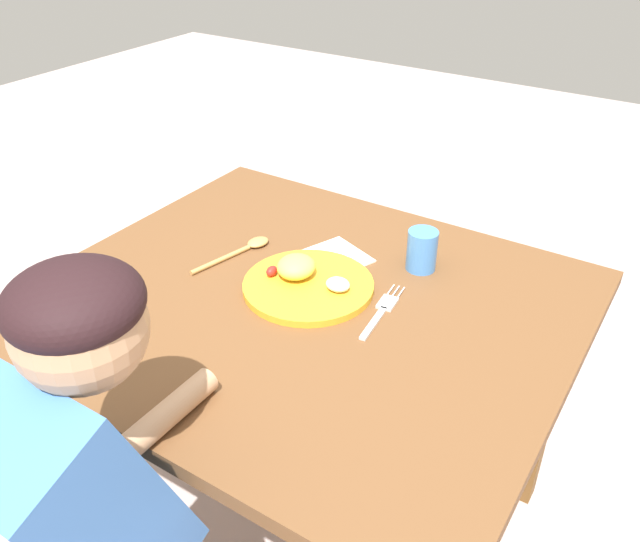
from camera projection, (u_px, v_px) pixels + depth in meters
ground_plane at (306, 516)px, 1.68m from camera, size 8.00×8.00×0.00m
dining_table at (303, 331)px, 1.36m from camera, size 1.05×0.91×0.68m
plate at (306, 282)px, 1.34m from camera, size 0.27×0.27×0.06m
fork at (381, 311)px, 1.28m from camera, size 0.04×0.20×0.01m
spoon at (245, 248)px, 1.47m from camera, size 0.07×0.21×0.02m
drinking_cup at (422, 250)px, 1.39m from camera, size 0.06×0.06×0.09m
napkin at (337, 256)px, 1.45m from camera, size 0.17×0.16×0.00m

